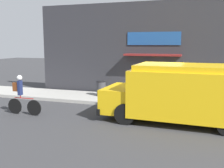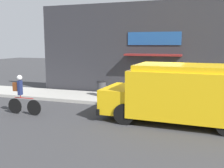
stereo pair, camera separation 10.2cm
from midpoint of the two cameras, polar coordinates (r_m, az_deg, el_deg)
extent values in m
plane|color=#38383A|center=(11.98, 9.10, -5.52)|extent=(70.00, 70.00, 0.00)
cube|color=#ADAAA3|center=(13.14, 10.05, -3.91)|extent=(28.00, 2.44, 0.16)
cube|color=#2D2D33|center=(14.30, 11.29, 7.20)|extent=(14.53, 0.18, 5.17)
cube|color=#1E4C93|center=(14.27, 9.31, 9.75)|extent=(2.84, 0.05, 0.69)
cube|color=maroon|center=(13.99, 9.01, 6.27)|extent=(2.99, 0.62, 0.10)
cube|color=yellow|center=(10.09, 17.51, -1.97)|extent=(4.57, 2.53, 1.71)
cube|color=yellow|center=(10.69, 2.17, -3.07)|extent=(1.20, 2.23, 0.94)
cube|color=yellow|center=(9.96, 17.76, 3.42)|extent=(4.21, 2.32, 0.20)
cube|color=black|center=(10.95, -0.44, -4.77)|extent=(0.19, 2.34, 0.24)
cube|color=red|center=(11.62, 11.89, 0.05)|extent=(0.04, 0.44, 0.44)
cylinder|color=black|center=(11.59, 6.19, -3.97)|extent=(0.79, 0.28, 0.78)
cylinder|color=black|center=(9.67, 3.02, -6.51)|extent=(0.79, 0.28, 0.78)
cylinder|color=black|center=(11.28, -16.37, -4.97)|extent=(0.65, 0.05, 0.65)
cylinder|color=black|center=(11.84, -20.14, -4.51)|extent=(0.65, 0.05, 0.65)
cylinder|color=red|center=(11.47, -18.39, -2.91)|extent=(0.90, 0.04, 0.04)
cylinder|color=red|center=(11.56, -19.06, -2.55)|extent=(0.04, 0.04, 0.12)
cube|color=navy|center=(11.50, -19.15, -0.77)|extent=(0.12, 0.20, 0.61)
sphere|color=white|center=(11.44, -19.26, 1.30)|extent=(0.22, 0.22, 0.22)
cube|color=brown|center=(11.61, -19.90, -0.57)|extent=(0.26, 0.14, 0.36)
cylinder|color=#38383D|center=(14.04, -2.11, -1.07)|extent=(0.48, 0.48, 0.75)
cylinder|color=black|center=(13.98, -2.12, 0.53)|extent=(0.49, 0.49, 0.04)
camera|label=1|loc=(0.05, -89.76, 0.04)|focal=42.00mm
camera|label=2|loc=(0.05, 90.24, -0.04)|focal=42.00mm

